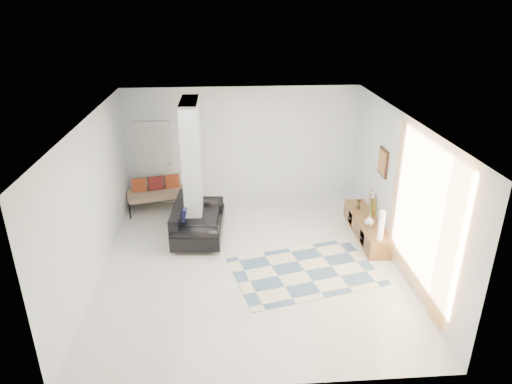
{
  "coord_description": "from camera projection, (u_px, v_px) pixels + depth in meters",
  "views": [
    {
      "loc": [
        -0.42,
        -7.45,
        4.69
      ],
      "look_at": [
        0.16,
        0.6,
        1.21
      ],
      "focal_mm": 32.0,
      "sensor_mm": 36.0,
      "label": 1
    }
  ],
  "objects": [
    {
      "name": "wall_left",
      "position": [
        93.0,
        200.0,
        7.98
      ],
      "size": [
        0.0,
        6.0,
        6.0
      ],
      "primitive_type": "plane",
      "rotation": [
        1.57,
        0.0,
        1.57
      ],
      "color": "white",
      "rests_on": "ground"
    },
    {
      "name": "media_console",
      "position": [
        366.0,
        227.0,
        9.62
      ],
      "size": [
        0.45,
        2.02,
        0.8
      ],
      "color": "brown",
      "rests_on": "floor"
    },
    {
      "name": "area_rug",
      "position": [
        305.0,
        271.0,
        8.44
      ],
      "size": [
        2.91,
        2.28,
        0.01
      ],
      "primitive_type": "cube",
      "rotation": [
        0.0,
        0.0,
        0.24
      ],
      "color": "beige",
      "rests_on": "floor"
    },
    {
      "name": "cylinder_lamp",
      "position": [
        381.0,
        225.0,
        8.62
      ],
      "size": [
        0.11,
        0.11,
        0.61
      ],
      "primitive_type": "cylinder",
      "color": "beige",
      "rests_on": "media_console"
    },
    {
      "name": "wall_front",
      "position": [
        264.0,
        298.0,
        5.41
      ],
      "size": [
        6.0,
        0.0,
        6.0
      ],
      "primitive_type": "plane",
      "rotation": [
        -1.57,
        0.0,
        0.0
      ],
      "color": "white",
      "rests_on": "ground"
    },
    {
      "name": "wall_art",
      "position": [
        383.0,
        162.0,
        9.06
      ],
      "size": [
        0.04,
        0.45,
        0.55
      ],
      "primitive_type": "cube",
      "color": "#3C1D10",
      "rests_on": "wall_right"
    },
    {
      "name": "ceiling",
      "position": [
        249.0,
        119.0,
        7.6
      ],
      "size": [
        6.0,
        6.0,
        0.0
      ],
      "primitive_type": "plane",
      "rotation": [
        3.14,
        0.0,
        0.0
      ],
      "color": "white",
      "rests_on": "wall_back"
    },
    {
      "name": "partition_column",
      "position": [
        193.0,
        167.0,
        9.55
      ],
      "size": [
        0.35,
        1.2,
        2.8
      ],
      "primitive_type": "cube",
      "color": "#A6AAAD",
      "rests_on": "floor"
    },
    {
      "name": "daybed",
      "position": [
        162.0,
        192.0,
        10.82
      ],
      "size": [
        1.79,
        1.08,
        0.77
      ],
      "rotation": [
        0.0,
        0.0,
        0.24
      ],
      "color": "black",
      "rests_on": "floor"
    },
    {
      "name": "vase",
      "position": [
        369.0,
        220.0,
        9.25
      ],
      "size": [
        0.22,
        0.22,
        0.2
      ],
      "primitive_type": "imported",
      "rotation": [
        0.0,
        0.0,
        0.14
      ],
      "color": "white",
      "rests_on": "media_console"
    },
    {
      "name": "hallway_door",
      "position": [
        155.0,
        163.0,
        10.88
      ],
      "size": [
        0.85,
        0.06,
        2.04
      ],
      "primitive_type": "cube",
      "color": "silver",
      "rests_on": "floor"
    },
    {
      "name": "loveseat",
      "position": [
        196.0,
        222.0,
        9.52
      ],
      "size": [
        1.09,
        1.73,
        0.76
      ],
      "rotation": [
        0.0,
        0.0,
        -0.07
      ],
      "color": "silver",
      "rests_on": "floor"
    },
    {
      "name": "bronze_figurine",
      "position": [
        359.0,
        204.0,
        9.95
      ],
      "size": [
        0.11,
        0.11,
        0.22
      ],
      "primitive_type": null,
      "rotation": [
        0.0,
        0.0,
        -0.04
      ],
      "color": "#2E2314",
      "rests_on": "media_console"
    },
    {
      "name": "curtain",
      "position": [
        421.0,
        217.0,
        7.26
      ],
      "size": [
        0.0,
        2.55,
        2.55
      ],
      "primitive_type": "plane",
      "rotation": [
        1.57,
        0.0,
        1.57
      ],
      "color": "orange",
      "rests_on": "wall_right"
    },
    {
      "name": "floor",
      "position": [
        250.0,
        263.0,
        8.71
      ],
      "size": [
        6.0,
        6.0,
        0.0
      ],
      "primitive_type": "plane",
      "color": "silver",
      "rests_on": "ground"
    },
    {
      "name": "wall_right",
      "position": [
        399.0,
        192.0,
        8.34
      ],
      "size": [
        0.0,
        6.0,
        6.0
      ],
      "primitive_type": "plane",
      "rotation": [
        1.57,
        0.0,
        -1.57
      ],
      "color": "white",
      "rests_on": "ground"
    },
    {
      "name": "wall_back",
      "position": [
        242.0,
        145.0,
        10.91
      ],
      "size": [
        6.0,
        0.0,
        6.0
      ],
      "primitive_type": "plane",
      "rotation": [
        1.57,
        0.0,
        0.0
      ],
      "color": "white",
      "rests_on": "ground"
    }
  ]
}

